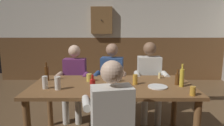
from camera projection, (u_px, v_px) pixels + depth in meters
The scene contains 20 objects.
back_wall_upper at pixel (112, 15), 5.46m from camera, with size 6.14×0.12×1.20m, color silver.
back_wall_wainscot at pixel (112, 59), 5.68m from camera, with size 6.14×0.12×1.18m, color brown.
dining_table at pixel (112, 92), 2.61m from camera, with size 2.04×0.97×0.76m.
person_0 at pixel (74, 79), 3.32m from camera, with size 0.50×0.50×1.19m.
person_1 at pixel (111, 78), 3.31m from camera, with size 0.53×0.55×1.22m.
person_2 at pixel (150, 77), 3.31m from camera, with size 0.52×0.54×1.24m.
person_3 at pixel (110, 116), 1.92m from camera, with size 0.55×0.58×1.21m.
table_candle at pixel (160, 76), 2.90m from camera, with size 0.04×0.04×0.08m, color #F9E08C.
plate_0 at pixel (158, 87), 2.48m from camera, with size 0.24×0.24×0.01m, color white.
bottle_0 at pixel (182, 77), 2.49m from camera, with size 0.05×0.05×0.28m.
bottle_1 at pixel (47, 73), 2.78m from camera, with size 0.06×0.06×0.25m.
bottle_2 at pixel (93, 86), 2.22m from camera, with size 0.06×0.06×0.22m.
bottle_3 at pixel (177, 79), 2.58m from camera, with size 0.06×0.06×0.20m.
pint_glass_0 at pixel (58, 83), 2.38m from camera, with size 0.07×0.07×0.15m, color white.
pint_glass_1 at pixel (135, 79), 2.59m from camera, with size 0.06×0.06×0.13m, color gold.
pint_glass_2 at pixel (193, 91), 2.18m from camera, with size 0.06×0.06×0.10m, color gold.
pint_glass_3 at pixel (113, 77), 2.70m from camera, with size 0.07×0.07×0.13m, color #E5C64C.
pint_glass_4 at pixel (45, 82), 2.42m from camera, with size 0.07×0.07×0.15m, color white.
pint_glass_5 at pixel (89, 78), 2.74m from camera, with size 0.07×0.07×0.10m, color #E5C64C.
wall_dart_cabinet at pixel (102, 20), 5.36m from camera, with size 0.56×0.15×0.70m.
Camera 1 is at (0.00, -2.67, 1.51)m, focal length 32.78 mm.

